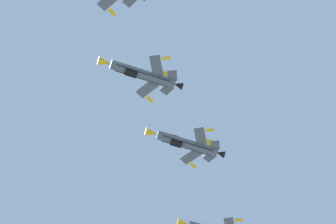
% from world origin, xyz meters
% --- Properties ---
extents(fighter_jet_left_wing, '(13.66, 11.88, 4.38)m').
position_xyz_m(fighter_jet_left_wing, '(-23.55, 62.10, 137.18)').
color(fighter_jet_left_wing, '#4C5666').
extents(fighter_jet_right_wing, '(13.66, 11.86, 4.38)m').
position_xyz_m(fighter_jet_right_wing, '(-20.43, 79.52, 139.26)').
color(fighter_jet_right_wing, '#4C5666').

